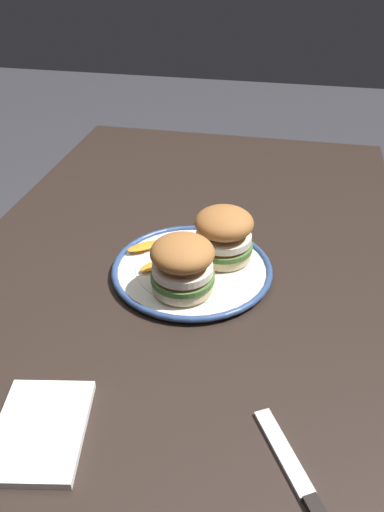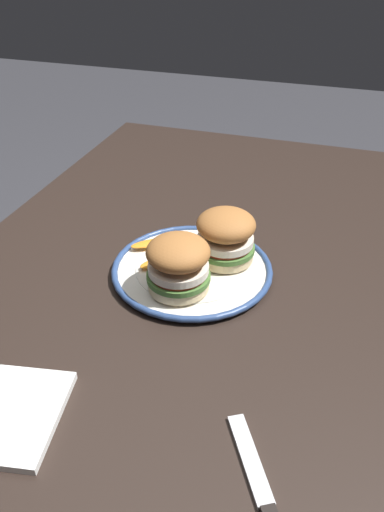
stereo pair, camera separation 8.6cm
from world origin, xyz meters
name	(u,v)px [view 2 (the right image)]	position (x,y,z in m)	size (l,w,h in m)	color
ground_plane	(187,477)	(0.00, 0.00, 0.00)	(8.00, 8.00, 0.00)	#333338
dining_table	(186,298)	(0.00, 0.00, 0.64)	(1.39, 0.88, 0.73)	black
dinner_plate	(192,269)	(-0.03, -0.03, 0.74)	(0.30, 0.30, 0.02)	silver
sandwich_half_left	(226,235)	(0.01, -0.08, 0.80)	(0.15, 0.15, 0.10)	beige
sandwich_half_right	(178,263)	(-0.10, -0.02, 0.80)	(0.14, 0.14, 0.10)	beige
orange_peel_curled	(178,258)	(-0.02, 0.01, 0.75)	(0.08, 0.08, 0.01)	orange
orange_peel_strip_long	(150,243)	(0.01, 0.08, 0.75)	(0.07, 0.08, 0.01)	orange
orange_peel_strip_short	(155,263)	(-0.05, 0.04, 0.75)	(0.06, 0.06, 0.01)	orange
table_knife	(266,504)	(-0.44, -0.25, 0.73)	(0.20, 0.13, 0.01)	silver
folded_napkin	(17,415)	(-0.43, 0.10, 0.73)	(0.16, 0.12, 0.01)	white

